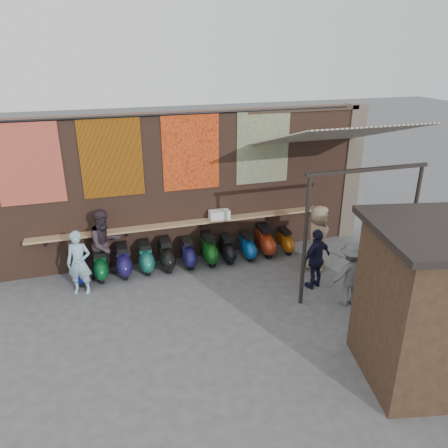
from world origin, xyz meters
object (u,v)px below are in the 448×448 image
at_px(scooter_stool_10, 285,241).
at_px(market_stall, 448,308).
at_px(scooter_stool_2, 123,261).
at_px(diner_left, 79,263).
at_px(diner_right, 105,244).
at_px(scooter_stool_6, 209,249).
at_px(shopper_navy, 316,259).
at_px(scooter_stool_3, 146,257).
at_px(shopper_grey, 350,274).
at_px(shopper_tan, 318,238).
at_px(scooter_stool_5, 188,253).
at_px(scooter_stool_7, 227,249).
at_px(scooter_stool_8, 247,246).
at_px(scooter_stool_1, 100,265).
at_px(scooter_stool_4, 166,254).
at_px(shelf_box, 219,215).
at_px(scooter_stool_0, 80,268).
at_px(scooter_stool_9, 265,240).

xyz_separation_m(scooter_stool_10, market_stall, (0.48, -5.45, 1.06)).
relative_size(scooter_stool_2, diner_left, 0.53).
relative_size(diner_right, market_stall, 0.66).
distance_m(scooter_stool_6, shopper_navy, 2.98).
height_order(scooter_stool_3, shopper_grey, shopper_grey).
xyz_separation_m(scooter_stool_6, diner_right, (-2.69, 0.00, 0.52)).
bearing_deg(scooter_stool_3, shopper_tan, -15.32).
bearing_deg(scooter_stool_2, scooter_stool_10, 0.04).
bearing_deg(shopper_navy, shopper_grey, 92.52).
distance_m(scooter_stool_10, shopper_tan, 1.33).
xyz_separation_m(scooter_stool_5, scooter_stool_7, (1.10, -0.04, -0.02)).
distance_m(scooter_stool_7, shopper_grey, 3.55).
height_order(scooter_stool_5, scooter_stool_7, scooter_stool_5).
height_order(scooter_stool_8, shopper_navy, shopper_navy).
height_order(scooter_stool_8, diner_left, diner_left).
bearing_deg(scooter_stool_1, scooter_stool_4, 1.02).
height_order(shelf_box, market_stall, market_stall).
height_order(scooter_stool_2, diner_left, diner_left).
distance_m(scooter_stool_5, scooter_stool_10, 2.87).
distance_m(shopper_tan, market_stall, 4.34).
relative_size(scooter_stool_3, scooter_stool_4, 0.97).
distance_m(scooter_stool_2, shopper_navy, 4.90).
distance_m(scooter_stool_1, shopper_tan, 5.66).
height_order(scooter_stool_6, scooter_stool_10, scooter_stool_6).
xyz_separation_m(scooter_stool_0, scooter_stool_8, (4.46, -0.00, -0.03)).
xyz_separation_m(scooter_stool_3, scooter_stool_7, (2.22, -0.09, -0.04)).
distance_m(scooter_stool_4, scooter_stool_9, 2.84).
bearing_deg(shelf_box, scooter_stool_3, -173.10).
bearing_deg(shopper_navy, scooter_stool_10, -113.75).
height_order(scooter_stool_6, scooter_stool_8, scooter_stool_6).
bearing_deg(scooter_stool_10, scooter_stool_8, -177.96).
height_order(diner_right, shopper_tan, diner_right).
bearing_deg(scooter_stool_9, shelf_box, 168.63).
bearing_deg(scooter_stool_6, scooter_stool_9, 1.72).
bearing_deg(scooter_stool_4, market_stall, -54.25).
height_order(scooter_stool_3, diner_left, diner_left).
height_order(scooter_stool_0, shopper_grey, shopper_grey).
bearing_deg(scooter_stool_3, scooter_stool_9, 0.00).
bearing_deg(diner_right, scooter_stool_0, 151.29).
distance_m(scooter_stool_6, shopper_grey, 3.89).
bearing_deg(scooter_stool_9, shopper_navy, -76.89).
bearing_deg(scooter_stool_6, scooter_stool_7, -4.13).
bearing_deg(scooter_stool_2, diner_left, -150.24).
distance_m(shopper_grey, shopper_tan, 1.80).
bearing_deg(scooter_stool_2, scooter_stool_6, -0.06).
relative_size(scooter_stool_5, shopper_navy, 0.51).
height_order(diner_right, shopper_navy, diner_right).
distance_m(scooter_stool_0, market_stall, 8.23).
height_order(scooter_stool_2, scooter_stool_5, scooter_stool_2).
xyz_separation_m(scooter_stool_1, scooter_stool_8, (3.97, -0.02, -0.02)).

